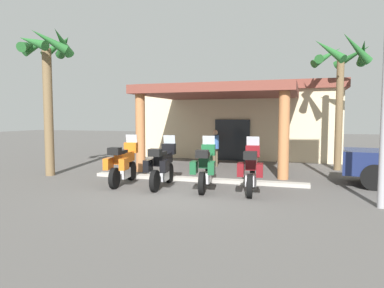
{
  "coord_description": "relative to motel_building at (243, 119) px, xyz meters",
  "views": [
    {
      "loc": [
        3.28,
        -9.55,
        2.22
      ],
      "look_at": [
        -0.61,
        2.97,
        1.2
      ],
      "focal_mm": 32.38,
      "sensor_mm": 36.0,
      "label": 1
    }
  ],
  "objects": [
    {
      "name": "motorcycle_green",
      "position": [
        0.5,
        -10.56,
        -1.38
      ],
      "size": [
        0.8,
        2.21,
        1.61
      ],
      "rotation": [
        0.0,
        0.0,
        1.71
      ],
      "color": "black",
      "rests_on": "ground_plane"
    },
    {
      "name": "motorcycle_black",
      "position": [
        -0.9,
        -10.62,
        -1.38
      ],
      "size": [
        0.74,
        2.21,
        1.61
      ],
      "rotation": [
        0.0,
        0.0,
        1.66
      ],
      "color": "black",
      "rests_on": "ground_plane"
    },
    {
      "name": "motorcycle_maroon",
      "position": [
        1.91,
        -10.55,
        -1.38
      ],
      "size": [
        0.73,
        2.21,
        1.61
      ],
      "rotation": [
        0.0,
        0.0,
        1.65
      ],
      "color": "black",
      "rests_on": "ground_plane"
    },
    {
      "name": "motel_building",
      "position": [
        0.0,
        0.0,
        0.0
      ],
      "size": [
        11.03,
        12.37,
        4.03
      ],
      "rotation": [
        0.0,
        0.0,
        -0.01
      ],
      "color": "beige",
      "rests_on": "ground_plane"
    },
    {
      "name": "palm_tree_roadside",
      "position": [
        -5.8,
        -9.82,
        2.04
      ],
      "size": [
        2.05,
        2.09,
        5.49
      ],
      "color": "brown",
      "rests_on": "ground_plane"
    },
    {
      "name": "ground_plane",
      "position": [
        -0.04,
        -11.18,
        -2.08
      ],
      "size": [
        80.0,
        80.0,
        0.0
      ],
      "primitive_type": "plane",
      "color": "#514F4C"
    },
    {
      "name": "pedestrian",
      "position": [
        -0.33,
        -5.76,
        -1.13
      ],
      "size": [
        0.32,
        0.51,
        1.65
      ],
      "rotation": [
        0.0,
        0.0,
        5.97
      ],
      "color": "brown",
      "rests_on": "ground_plane"
    },
    {
      "name": "palm_tree_near_portico",
      "position": [
        4.79,
        -5.13,
        2.14
      ],
      "size": [
        2.47,
        2.51,
        5.56
      ],
      "color": "brown",
      "rests_on": "ground_plane"
    },
    {
      "name": "motorcycle_orange",
      "position": [
        -2.3,
        -10.58,
        -1.38
      ],
      "size": [
        0.79,
        2.21,
        1.61
      ],
      "rotation": [
        0.0,
        0.0,
        1.7
      ],
      "color": "black",
      "rests_on": "ground_plane"
    },
    {
      "name": "curb_strip",
      "position": [
        -0.2,
        -9.32,
        -2.02
      ],
      "size": [
        7.61,
        0.36,
        0.12
      ],
      "primitive_type": "cube",
      "color": "#ADA89E",
      "rests_on": "ground_plane"
    }
  ]
}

